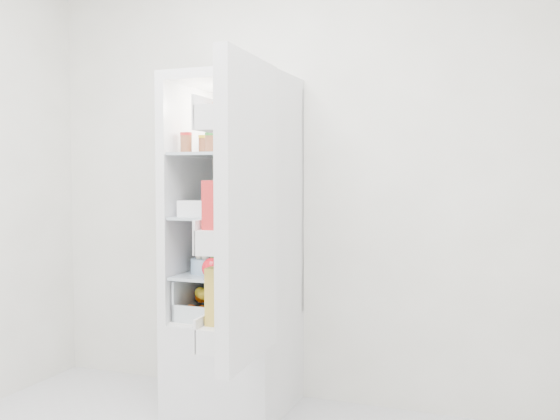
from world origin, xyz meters
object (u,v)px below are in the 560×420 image
at_px(refrigerator, 237,286).
at_px(fridge_door, 242,217).
at_px(mushroom_bowl, 207,266).
at_px(red_cabbage, 234,258).

height_order(refrigerator, fridge_door, refrigerator).
relative_size(refrigerator, mushroom_bowl, 10.67).
xyz_separation_m(red_cabbage, fridge_door, (0.29, -0.55, 0.26)).
bearing_deg(fridge_door, mushroom_bowl, 37.73).
bearing_deg(red_cabbage, refrigerator, 103.19).
bearing_deg(fridge_door, refrigerator, 23.53).
bearing_deg(fridge_door, red_cabbage, 25.49).
relative_size(red_cabbage, mushroom_bowl, 0.98).
bearing_deg(refrigerator, red_cabbage, -76.81).
distance_m(refrigerator, red_cabbage, 0.19).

